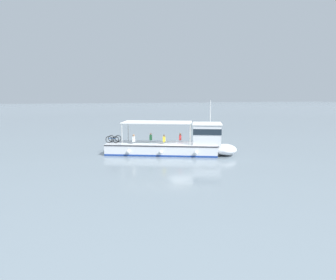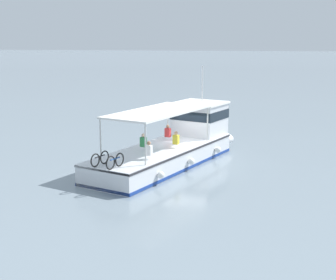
% 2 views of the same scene
% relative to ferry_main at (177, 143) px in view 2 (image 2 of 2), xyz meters
% --- Properties ---
extents(ground_plane, '(400.00, 400.00, 0.00)m').
position_rel_ferry_main_xyz_m(ground_plane, '(-0.48, -0.30, -1.02)').
color(ground_plane, gray).
extents(ferry_main, '(7.95, 12.87, 5.32)m').
position_rel_ferry_main_xyz_m(ferry_main, '(0.00, 0.00, 0.00)').
color(ferry_main, silver).
rests_on(ferry_main, ground).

